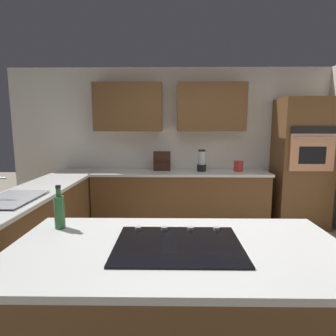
{
  "coord_description": "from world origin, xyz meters",
  "views": [
    {
      "loc": [
        0.24,
        2.65,
        1.61
      ],
      "look_at": [
        0.29,
        -1.22,
        1.03
      ],
      "focal_mm": 29.08,
      "sensor_mm": 36.0,
      "label": 1
    }
  ],
  "objects_px": {
    "sink_unit": "(10,199)",
    "spice_rack": "(162,161)",
    "cooktop": "(178,244)",
    "kettle": "(238,166)",
    "blender": "(202,162)",
    "wall_oven": "(301,163)",
    "oil_bottle": "(59,211)"
  },
  "relations": [
    {
      "from": "wall_oven",
      "to": "kettle",
      "type": "bearing_deg",
      "value": -2.08
    },
    {
      "from": "wall_oven",
      "to": "blender",
      "type": "height_order",
      "value": "wall_oven"
    },
    {
      "from": "sink_unit",
      "to": "spice_rack",
      "type": "bearing_deg",
      "value": -127.22
    },
    {
      "from": "kettle",
      "to": "oil_bottle",
      "type": "height_order",
      "value": "oil_bottle"
    },
    {
      "from": "cooktop",
      "to": "spice_rack",
      "type": "relative_size",
      "value": 2.39
    },
    {
      "from": "blender",
      "to": "kettle",
      "type": "height_order",
      "value": "blender"
    },
    {
      "from": "cooktop",
      "to": "spice_rack",
      "type": "distance_m",
      "value": 2.9
    },
    {
      "from": "kettle",
      "to": "blender",
      "type": "bearing_deg",
      "value": -0.0
    },
    {
      "from": "wall_oven",
      "to": "spice_rack",
      "type": "height_order",
      "value": "wall_oven"
    },
    {
      "from": "kettle",
      "to": "cooktop",
      "type": "bearing_deg",
      "value": 69.71
    },
    {
      "from": "cooktop",
      "to": "sink_unit",
      "type": "bearing_deg",
      "value": -31.87
    },
    {
      "from": "wall_oven",
      "to": "cooktop",
      "type": "relative_size",
      "value": 2.71
    },
    {
      "from": "spice_rack",
      "to": "wall_oven",
      "type": "bearing_deg",
      "value": 177.86
    },
    {
      "from": "wall_oven",
      "to": "sink_unit",
      "type": "height_order",
      "value": "wall_oven"
    },
    {
      "from": "sink_unit",
      "to": "oil_bottle",
      "type": "height_order",
      "value": "oil_bottle"
    },
    {
      "from": "spice_rack",
      "to": "oil_bottle",
      "type": "height_order",
      "value": "spice_rack"
    },
    {
      "from": "sink_unit",
      "to": "oil_bottle",
      "type": "bearing_deg",
      "value": 137.41
    },
    {
      "from": "blender",
      "to": "spice_rack",
      "type": "xyz_separation_m",
      "value": [
        0.65,
        -0.05,
        0.01
      ]
    },
    {
      "from": "cooktop",
      "to": "kettle",
      "type": "height_order",
      "value": "kettle"
    },
    {
      "from": "wall_oven",
      "to": "cooktop",
      "type": "distance_m",
      "value": 3.48
    },
    {
      "from": "cooktop",
      "to": "kettle",
      "type": "distance_m",
      "value": 3.03
    },
    {
      "from": "cooktop",
      "to": "spice_rack",
      "type": "height_order",
      "value": "spice_rack"
    },
    {
      "from": "wall_oven",
      "to": "blender",
      "type": "xyz_separation_m",
      "value": [
        1.6,
        -0.04,
        0.02
      ]
    },
    {
      "from": "blender",
      "to": "sink_unit",
      "type": "bearing_deg",
      "value": 41.41
    },
    {
      "from": "blender",
      "to": "spice_rack",
      "type": "bearing_deg",
      "value": -4.21
    },
    {
      "from": "wall_oven",
      "to": "spice_rack",
      "type": "xyz_separation_m",
      "value": [
        2.25,
        -0.08,
        0.02
      ]
    },
    {
      "from": "cooktop",
      "to": "blender",
      "type": "distance_m",
      "value": 2.88
    },
    {
      "from": "wall_oven",
      "to": "spice_rack",
      "type": "relative_size",
      "value": 6.48
    },
    {
      "from": "kettle",
      "to": "sink_unit",
      "type": "bearing_deg",
      "value": 34.39
    },
    {
      "from": "wall_oven",
      "to": "blender",
      "type": "bearing_deg",
      "value": -1.3
    },
    {
      "from": "oil_bottle",
      "to": "sink_unit",
      "type": "bearing_deg",
      "value": -42.59
    },
    {
      "from": "spice_rack",
      "to": "oil_bottle",
      "type": "distance_m",
      "value": 2.69
    }
  ]
}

